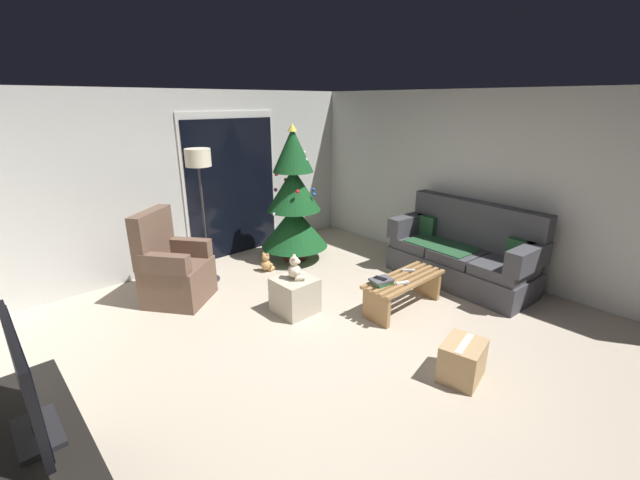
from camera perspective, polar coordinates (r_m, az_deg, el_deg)
The scene contains 19 objects.
ground_plane at distance 4.29m, azimuth 2.45°, elevation -14.30°, with size 7.00×7.00×0.00m, color #B2A38E.
wall_back at distance 6.23m, azimuth -17.81°, elevation 7.89°, with size 5.72×0.12×2.50m, color beige.
wall_right at distance 6.07m, azimuth 22.32°, elevation 7.10°, with size 0.12×6.00×2.50m, color beige.
patio_door_frame at distance 6.49m, azimuth -12.19°, elevation 7.43°, with size 1.60×0.02×2.20m, color silver.
patio_door_glass at distance 6.49m, azimuth -12.08°, elevation 6.97°, with size 1.50×0.02×2.10m, color black.
couch at distance 5.80m, azimuth 19.34°, elevation -1.82°, with size 0.90×1.98×1.08m.
coffee_table at distance 4.91m, azimuth 11.61°, elevation -6.57°, with size 1.10×0.40×0.40m.
remote_silver at distance 5.04m, azimuth 12.26°, elevation -4.16°, with size 0.04×0.16×0.02m, color #ADADB2.
remote_white at distance 4.69m, azimuth 11.44°, elevation -5.89°, with size 0.04×0.16×0.02m, color silver.
book_stack at distance 4.63m, azimuth 8.64°, elevation -5.74°, with size 0.27×0.22×0.06m.
cell_phone at distance 4.62m, azimuth 8.43°, elevation -5.32°, with size 0.07×0.14×0.01m, color black.
christmas_tree at distance 6.13m, azimuth -3.68°, elevation 5.31°, with size 1.01×1.01×2.06m.
armchair at distance 5.27m, azimuth -19.82°, elevation -3.94°, with size 0.96×0.96×1.13m.
floor_lamp at distance 5.43m, azimuth -16.53°, elevation 9.23°, with size 0.32×0.32×1.78m.
television at distance 2.56m, azimuth -35.93°, elevation -15.99°, with size 0.20×0.84×0.61m.
ottoman at distance 4.78m, azimuth -3.52°, elevation -7.71°, with size 0.44×0.44×0.42m, color #B2A893.
teddy_bear_cream at distance 4.64m, azimuth -3.47°, elevation -4.07°, with size 0.22×0.21×0.29m.
teddy_bear_honey_by_tree at distance 5.94m, azimuth -7.50°, elevation -3.25°, with size 0.21×0.20×0.29m.
cardboard_box_taped_mid_floor at distance 3.95m, azimuth 19.27°, elevation -15.62°, with size 0.46×0.40×0.36m.
Camera 1 is at (-2.55, -2.52, 2.35)m, focal length 22.89 mm.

